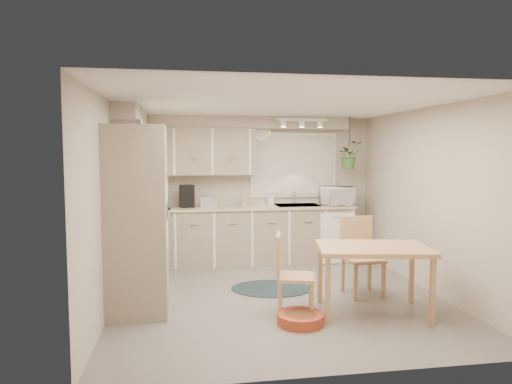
{
  "coord_description": "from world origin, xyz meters",
  "views": [
    {
      "loc": [
        -1.16,
        -5.52,
        1.8
      ],
      "look_at": [
        -0.19,
        0.55,
        1.28
      ],
      "focal_mm": 32.0,
      "sensor_mm": 36.0,
      "label": 1
    }
  ],
  "objects_px": {
    "braided_rug": "(271,288)",
    "pet_bed": "(300,319)",
    "dining_table": "(372,280)",
    "chair_left": "(296,275)",
    "chair_back": "(363,257)",
    "microwave": "(337,194)"
  },
  "relations": [
    {
      "from": "braided_rug",
      "to": "microwave",
      "type": "height_order",
      "value": "microwave"
    },
    {
      "from": "pet_bed",
      "to": "microwave",
      "type": "height_order",
      "value": "microwave"
    },
    {
      "from": "dining_table",
      "to": "chair_left",
      "type": "relative_size",
      "value": 1.33
    },
    {
      "from": "chair_left",
      "to": "pet_bed",
      "type": "height_order",
      "value": "chair_left"
    },
    {
      "from": "braided_rug",
      "to": "microwave",
      "type": "xyz_separation_m",
      "value": [
        1.37,
        1.38,
        1.12
      ]
    },
    {
      "from": "braided_rug",
      "to": "dining_table",
      "type": "bearing_deg",
      "value": -48.66
    },
    {
      "from": "dining_table",
      "to": "pet_bed",
      "type": "height_order",
      "value": "dining_table"
    },
    {
      "from": "chair_back",
      "to": "microwave",
      "type": "relative_size",
      "value": 1.77
    },
    {
      "from": "chair_left",
      "to": "microwave",
      "type": "bearing_deg",
      "value": 165.52
    },
    {
      "from": "braided_rug",
      "to": "pet_bed",
      "type": "relative_size",
      "value": 2.18
    },
    {
      "from": "microwave",
      "to": "chair_back",
      "type": "bearing_deg",
      "value": -88.77
    },
    {
      "from": "chair_back",
      "to": "braided_rug",
      "type": "bearing_deg",
      "value": -25.28
    },
    {
      "from": "braided_rug",
      "to": "pet_bed",
      "type": "bearing_deg",
      "value": -87.22
    },
    {
      "from": "dining_table",
      "to": "chair_left",
      "type": "height_order",
      "value": "chair_left"
    },
    {
      "from": "pet_bed",
      "to": "dining_table",
      "type": "bearing_deg",
      "value": 13.11
    },
    {
      "from": "chair_left",
      "to": "microwave",
      "type": "height_order",
      "value": "microwave"
    },
    {
      "from": "chair_left",
      "to": "pet_bed",
      "type": "xyz_separation_m",
      "value": [
        -0.02,
        -0.29,
        -0.4
      ]
    },
    {
      "from": "dining_table",
      "to": "chair_left",
      "type": "xyz_separation_m",
      "value": [
        -0.87,
        0.08,
        0.07
      ]
    },
    {
      "from": "chair_left",
      "to": "chair_back",
      "type": "xyz_separation_m",
      "value": [
        1.02,
        0.56,
        0.04
      ]
    },
    {
      "from": "dining_table",
      "to": "braided_rug",
      "type": "bearing_deg",
      "value": 131.34
    },
    {
      "from": "dining_table",
      "to": "microwave",
      "type": "bearing_deg",
      "value": 80.31
    },
    {
      "from": "chair_back",
      "to": "pet_bed",
      "type": "bearing_deg",
      "value": 35.57
    }
  ]
}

